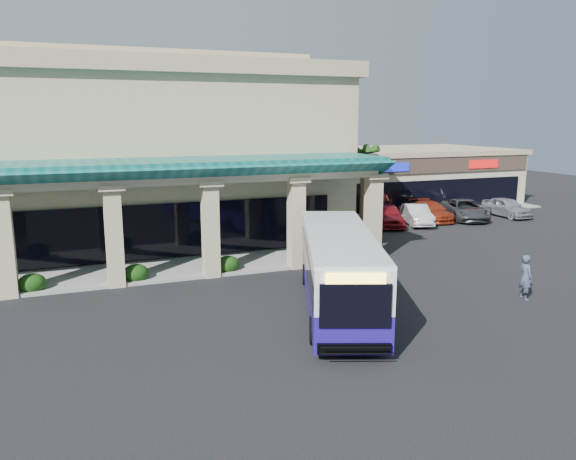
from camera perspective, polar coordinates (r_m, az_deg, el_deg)
name	(u,v)px	position (r m, az deg, el deg)	size (l,w,h in m)	color
ground	(309,301)	(24.22, 2.18, -7.18)	(110.00, 110.00, 0.00)	black
main_building	(88,151)	(37.12, -19.62, 7.58)	(30.80, 14.80, 11.35)	#BFB088
arcade	(100,221)	(28.29, -18.58, 0.89)	(30.00, 6.20, 5.70)	#0F5F5D
strip_mall	(385,176)	(52.88, 9.79, 5.48)	(22.50, 12.50, 4.90)	beige
palm_0	(362,187)	(36.87, 7.55, 4.40)	(2.40, 2.40, 6.60)	#1D3F11
palm_1	(354,187)	(40.01, 6.73, 4.38)	(2.40, 2.40, 5.80)	#1D3F11
broadleaf_tree	(301,187)	(43.71, 1.30, 4.38)	(2.60, 2.60, 4.81)	#13330B
transit_bus	(338,271)	(22.94, 5.13, -4.14)	(2.64, 11.34, 3.17)	#241490
pedestrian	(526,277)	(26.16, 22.98, -4.43)	(0.72, 0.47, 1.96)	#3D445D
car_silver	(388,215)	(41.02, 10.12, 1.49)	(1.90, 4.72, 1.61)	maroon
car_white	(416,215)	(42.08, 12.91, 1.53)	(1.56, 4.46, 1.47)	silver
car_red	(431,211)	(44.13, 14.31, 1.88)	(1.98, 4.88, 1.42)	#9F2E15
car_gray	(465,210)	(45.16, 17.50, 1.99)	(2.54, 5.51, 1.53)	#3C3F42
car_extra	(507,207)	(47.59, 21.33, 2.18)	(1.80, 4.47, 1.52)	#9693A5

